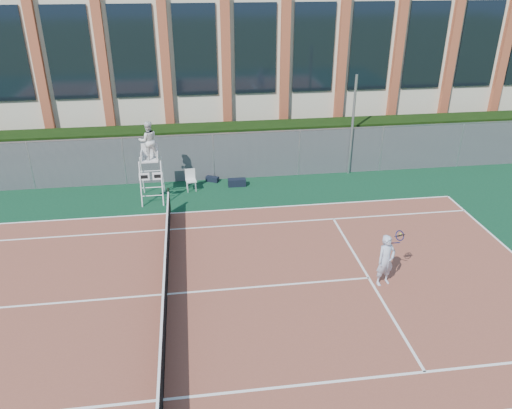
{
  "coord_description": "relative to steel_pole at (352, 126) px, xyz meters",
  "views": [
    {
      "loc": [
        1.0,
        -12.71,
        9.14
      ],
      "look_at": [
        3.16,
        3.0,
        1.42
      ],
      "focal_mm": 35.0,
      "sensor_mm": 36.0,
      "label": 1
    }
  ],
  "objects": [
    {
      "name": "sports_bag_far",
      "position": [
        -6.54,
        -0.14,
        -2.22
      ],
      "size": [
        0.63,
        0.49,
        0.23
      ],
      "primitive_type": "cube",
      "rotation": [
        0.0,
        0.0,
        -0.47
      ],
      "color": "black",
      "rests_on": "apron"
    },
    {
      "name": "tennis_net",
      "position": [
        -8.43,
        -8.7,
        -1.81
      ],
      "size": [
        0.1,
        11.3,
        1.1
      ],
      "color": "black",
      "rests_on": "ground"
    },
    {
      "name": "sports_bag_near",
      "position": [
        -5.47,
        -0.81,
        -2.16
      ],
      "size": [
        0.81,
        0.34,
        0.34
      ],
      "primitive_type": "cube",
      "rotation": [
        0.0,
        0.0,
        -0.02
      ],
      "color": "black",
      "rests_on": "apron"
    },
    {
      "name": "ground",
      "position": [
        -8.43,
        -8.7,
        -2.34
      ],
      "size": [
        120.0,
        120.0,
        0.0
      ],
      "primitive_type": "plane",
      "color": "#233814"
    },
    {
      "name": "fence",
      "position": [
        -8.43,
        0.1,
        -1.24
      ],
      "size": [
        40.0,
        0.06,
        2.2
      ],
      "primitive_type": null,
      "color": "#595E60",
      "rests_on": "ground"
    },
    {
      "name": "steel_pole",
      "position": [
        0.0,
        0.0,
        0.0
      ],
      "size": [
        0.12,
        0.12,
        4.69
      ],
      "primitive_type": "cylinder",
      "color": "#9EA0A5",
      "rests_on": "ground"
    },
    {
      "name": "umpire_chair",
      "position": [
        -9.14,
        -1.65,
        0.18
      ],
      "size": [
        0.96,
        1.48,
        3.45
      ],
      "color": "white",
      "rests_on": "ground"
    },
    {
      "name": "building",
      "position": [
        -8.43,
        9.25,
        1.8
      ],
      "size": [
        45.0,
        10.6,
        8.22
      ],
      "color": "beige",
      "rests_on": "ground"
    },
    {
      "name": "plastic_chair",
      "position": [
        -7.53,
        -0.93,
        -1.77
      ],
      "size": [
        0.49,
        0.49,
        0.95
      ],
      "color": "silver",
      "rests_on": "apron"
    },
    {
      "name": "apron",
      "position": [
        -8.43,
        -7.7,
        -2.34
      ],
      "size": [
        36.0,
        20.0,
        0.01
      ],
      "primitive_type": "cube",
      "color": "#0C351F",
      "rests_on": "ground"
    },
    {
      "name": "tennis_court",
      "position": [
        -8.43,
        -8.7,
        -2.32
      ],
      "size": [
        23.77,
        10.97,
        0.02
      ],
      "primitive_type": "cube",
      "color": "brown",
      "rests_on": "apron"
    },
    {
      "name": "tennis_player",
      "position": [
        -1.69,
        -9.04,
        -1.46
      ],
      "size": [
        1.0,
        0.72,
        1.71
      ],
      "color": "#B0BCD3",
      "rests_on": "tennis_court"
    },
    {
      "name": "hedge",
      "position": [
        -8.43,
        1.3,
        -1.24
      ],
      "size": [
        40.0,
        1.4,
        2.2
      ],
      "primitive_type": "cube",
      "color": "black",
      "rests_on": "ground"
    }
  ]
}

